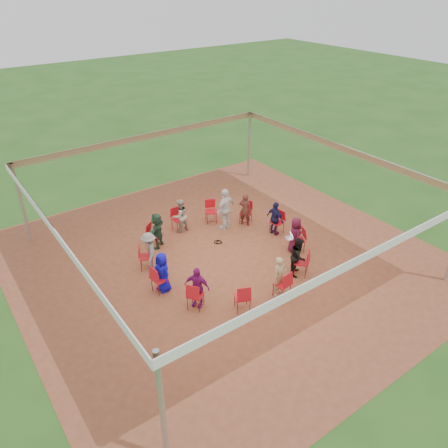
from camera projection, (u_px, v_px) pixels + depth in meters
ground at (224, 259)px, 14.77m from camera, size 80.00×80.00×0.00m
dirt_patch at (224, 259)px, 14.77m from camera, size 13.00×13.00×0.00m
tent at (224, 196)px, 13.58m from camera, size 10.33×10.33×3.00m
chair_0 at (298, 240)px, 14.98m from camera, size 0.57×0.56×0.90m
chair_1 at (277, 222)px, 16.02m from camera, size 0.48×0.46×0.90m
chair_2 at (246, 213)px, 16.66m from camera, size 0.60×0.60×0.90m
chair_3 at (211, 212)px, 16.73m from camera, size 0.56×0.57×0.90m
chair_4 at (178, 219)px, 16.22m from camera, size 0.46×0.48×0.90m
chair_5 at (154, 235)px, 15.26m from camera, size 0.60×0.60×0.90m
chair_6 at (146, 257)px, 14.10m from camera, size 0.57×0.56×0.90m
chair_7 at (160, 279)px, 13.07m from camera, size 0.48×0.46×0.90m
chair_8 at (195, 295)px, 12.43m from camera, size 0.60×0.60×0.90m
chair_9 at (242, 297)px, 12.35m from camera, size 0.56×0.57×0.90m
chair_10 at (282, 284)px, 12.87m from camera, size 0.46×0.48×0.90m
chair_11 at (301, 262)px, 13.83m from camera, size 0.60×0.60×0.90m
person_seated_0 at (295, 235)px, 14.86m from camera, size 0.59×0.73×1.30m
person_seated_1 at (275, 219)px, 15.85m from camera, size 0.46×0.80×1.30m
person_seated_2 at (245, 209)px, 16.46m from camera, size 0.53×0.57×1.30m
person_seated_3 at (180, 216)px, 16.04m from camera, size 0.67×0.43×1.30m
person_seated_4 at (157, 230)px, 15.12m from camera, size 1.24×1.07×1.30m
person_seated_5 at (149, 251)px, 14.02m from camera, size 0.73×0.94×1.30m
person_seated_6 at (163, 272)px, 13.03m from camera, size 0.42×0.67×1.30m
person_seated_7 at (197, 287)px, 12.42m from camera, size 0.76×0.85×1.30m
person_seated_8 at (280, 277)px, 12.84m from camera, size 0.50×0.36×1.30m
person_seated_9 at (298, 256)px, 13.76m from camera, size 0.73×0.66×1.30m
standing_person at (226, 209)px, 16.13m from camera, size 1.05×0.74×1.63m
cable_coil at (218, 242)px, 15.65m from camera, size 0.29×0.29×0.03m
laptop at (290, 237)px, 14.85m from camera, size 0.33×0.36×0.20m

